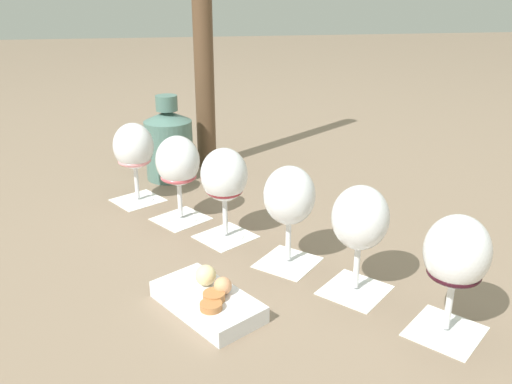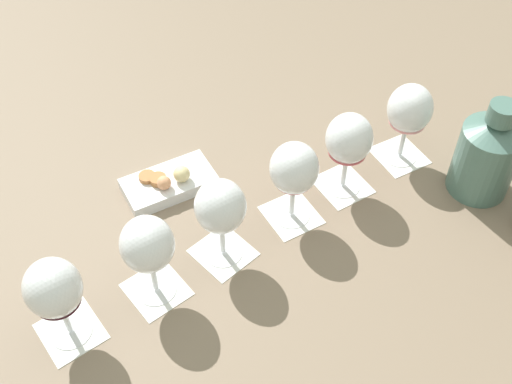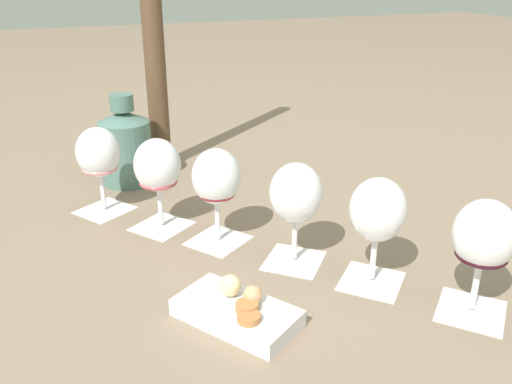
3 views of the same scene
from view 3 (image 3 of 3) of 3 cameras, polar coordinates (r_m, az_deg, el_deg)
ground_plane at (r=0.96m, az=0.02°, el=-6.29°), size 8.00×8.00×0.00m
tasting_card_0 at (r=1.15m, az=-15.61°, el=-1.83°), size 0.13×0.13×0.00m
tasting_card_1 at (r=1.06m, az=-9.88°, el=-3.54°), size 0.13×0.13×0.00m
tasting_card_2 at (r=0.99m, az=-3.99°, el=-5.09°), size 0.13×0.13×0.00m
tasting_card_3 at (r=0.93m, az=4.00°, el=-7.19°), size 0.13×0.13×0.00m
tasting_card_4 at (r=0.89m, az=12.03°, el=-9.14°), size 0.13×0.13×0.00m
tasting_card_5 at (r=0.86m, az=21.68°, el=-11.54°), size 0.13×0.13×0.00m
wine_glass_0 at (r=1.11m, az=-16.24°, el=3.66°), size 0.09×0.09×0.17m
wine_glass_1 at (r=1.01m, az=-10.32°, el=2.40°), size 0.09×0.09×0.17m
wine_glass_2 at (r=0.94m, az=-4.19°, el=1.16°), size 0.09×0.09×0.17m
wine_glass_3 at (r=0.88m, az=4.21°, el=-0.60°), size 0.09×0.09×0.17m
wine_glass_4 at (r=0.84m, az=12.67°, el=-2.35°), size 0.09×0.09×0.17m
wine_glass_5 at (r=0.81m, az=22.87°, el=-4.63°), size 0.09×0.09×0.17m
ceramic_vase at (r=1.26m, az=-13.55°, el=4.80°), size 0.11×0.11×0.20m
snack_dish at (r=0.78m, az=-1.99°, el=-12.34°), size 0.17×0.20×0.06m
umbrella_pole at (r=1.30m, az=-10.98°, el=18.55°), size 0.05×0.05×0.75m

